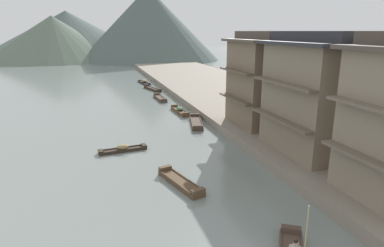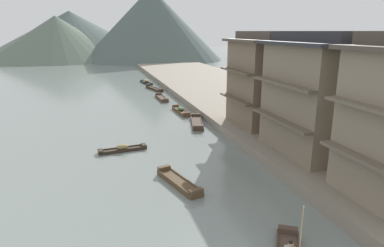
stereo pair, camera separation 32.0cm
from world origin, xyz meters
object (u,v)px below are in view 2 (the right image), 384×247
boat_moored_nearest (154,89)px  house_waterfront_tall (263,80)px  boat_midriver_drifting (162,98)px  house_waterfront_second (310,95)px  boat_upstream_distant (123,149)px  boat_moored_far (179,182)px  boat_moored_second (181,111)px  boat_midriver_upstream (197,123)px  boat_moored_third (146,82)px

boat_moored_nearest → house_waterfront_tall: 27.93m
boat_midriver_drifting → house_waterfront_second: size_ratio=0.57×
boat_upstream_distant → house_waterfront_tall: (13.47, 1.99, 4.91)m
boat_moored_far → boat_midriver_drifting: (4.30, 27.90, -0.01)m
boat_moored_second → boat_midriver_upstream: boat_moored_second is taller
boat_moored_nearest → boat_moored_far: (-4.67, -36.27, 0.00)m
boat_midriver_drifting → house_waterfront_tall: bearing=-71.4°
boat_midriver_drifting → house_waterfront_tall: 20.13m
boat_moored_far → house_waterfront_second: size_ratio=0.52×
boat_midriver_upstream → boat_moored_third: bearing=91.6°
boat_moored_second → house_waterfront_tall: house_waterfront_tall is taller
boat_moored_far → house_waterfront_second: (10.11, 1.37, 4.92)m
house_waterfront_second → boat_midriver_drifting: bearing=102.3°
boat_midriver_upstream → boat_upstream_distant: boat_upstream_distant is taller
boat_midriver_drifting → boat_upstream_distant: 21.72m
boat_moored_nearest → boat_moored_third: bearing=91.4°
boat_midriver_upstream → house_waterfront_tall: house_waterfront_tall is taller
boat_moored_far → boat_upstream_distant: 7.98m
boat_moored_far → house_waterfront_second: 11.33m
boat_midriver_drifting → house_waterfront_tall: size_ratio=0.57×
boat_moored_second → house_waterfront_tall: bearing=-60.2°
boat_midriver_upstream → boat_moored_nearest: bearing=91.6°
boat_moored_second → boat_upstream_distant: boat_moored_second is taller
boat_moored_third → boat_moored_nearest: bearing=-88.6°
boat_moored_nearest → boat_upstream_distant: size_ratio=1.41×
boat_moored_second → boat_upstream_distant: size_ratio=1.21×
boat_midriver_drifting → boat_midriver_upstream: 14.32m
boat_midriver_drifting → boat_midriver_upstream: (1.01, -14.28, 0.00)m
house_waterfront_tall → boat_moored_third: bearing=99.9°
boat_moored_third → house_waterfront_second: (5.63, -42.71, 4.85)m
boat_moored_third → boat_moored_far: 44.30m
boat_midriver_upstream → house_waterfront_tall: 8.32m
boat_moored_third → boat_midriver_drifting: boat_moored_third is taller
boat_moored_second → boat_moored_far: boat_moored_second is taller
boat_upstream_distant → house_waterfront_second: bearing=-24.9°
boat_midriver_upstream → boat_moored_second: bearing=93.7°
boat_moored_far → boat_midriver_drifting: 28.23m
house_waterfront_tall → boat_midriver_drifting: bearing=108.6°
boat_midriver_drifting → boat_midriver_upstream: boat_midriver_upstream is taller
boat_moored_far → house_waterfront_tall: house_waterfront_tall is taller
boat_midriver_upstream → house_waterfront_second: size_ratio=0.61×
boat_moored_far → boat_moored_third: bearing=84.2°
boat_midriver_upstream → house_waterfront_tall: size_ratio=0.61×
boat_moored_third → boat_midriver_drifting: size_ratio=1.03×
boat_moored_second → house_waterfront_second: bearing=-73.8°
boat_midriver_drifting → house_waterfront_tall: (6.23, -18.50, 4.93)m
boat_midriver_drifting → house_waterfront_second: 27.60m
boat_moored_nearest → boat_midriver_drifting: bearing=-92.6°
boat_moored_second → boat_midriver_upstream: size_ratio=0.91×
boat_moored_far → house_waterfront_tall: bearing=41.8°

